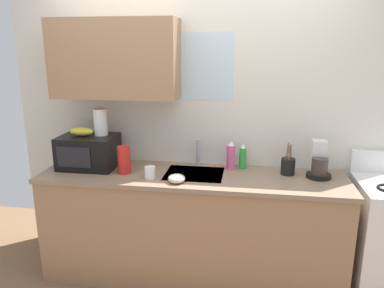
{
  "coord_description": "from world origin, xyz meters",
  "views": [
    {
      "loc": [
        0.43,
        -2.77,
        1.9
      ],
      "look_at": [
        0.0,
        0.0,
        1.15
      ],
      "focal_mm": 34.88,
      "sensor_mm": 36.0,
      "label": 1
    }
  ],
  "objects_px": {
    "dish_soap_bottle_green": "(243,157)",
    "paper_towel_roll": "(101,122)",
    "banana_bunch": "(82,132)",
    "small_bowl": "(177,178)",
    "microwave": "(89,152)",
    "coffee_maker": "(319,163)",
    "dish_soap_bottle_pink": "(231,156)",
    "cereal_canister": "(124,160)",
    "mug_white": "(150,172)",
    "utensil_crock": "(288,166)"
  },
  "relations": [
    {
      "from": "dish_soap_bottle_green",
      "to": "microwave",
      "type": "bearing_deg",
      "value": -172.66
    },
    {
      "from": "microwave",
      "to": "small_bowl",
      "type": "height_order",
      "value": "microwave"
    },
    {
      "from": "dish_soap_bottle_pink",
      "to": "cereal_canister",
      "type": "relative_size",
      "value": 1.07
    },
    {
      "from": "dish_soap_bottle_pink",
      "to": "cereal_canister",
      "type": "height_order",
      "value": "dish_soap_bottle_pink"
    },
    {
      "from": "banana_bunch",
      "to": "utensil_crock",
      "type": "relative_size",
      "value": 0.77
    },
    {
      "from": "coffee_maker",
      "to": "mug_white",
      "type": "relative_size",
      "value": 2.95
    },
    {
      "from": "coffee_maker",
      "to": "dish_soap_bottle_green",
      "type": "bearing_deg",
      "value": 169.95
    },
    {
      "from": "coffee_maker",
      "to": "paper_towel_roll",
      "type": "bearing_deg",
      "value": -179.73
    },
    {
      "from": "coffee_maker",
      "to": "dish_soap_bottle_pink",
      "type": "height_order",
      "value": "coffee_maker"
    },
    {
      "from": "cereal_canister",
      "to": "small_bowl",
      "type": "xyz_separation_m",
      "value": [
        0.46,
        -0.15,
        -0.08
      ]
    },
    {
      "from": "paper_towel_roll",
      "to": "utensil_crock",
      "type": "xyz_separation_m",
      "value": [
        1.53,
        0.02,
        -0.31
      ]
    },
    {
      "from": "paper_towel_roll",
      "to": "coffee_maker",
      "type": "distance_m",
      "value": 1.78
    },
    {
      "from": "dish_soap_bottle_pink",
      "to": "mug_white",
      "type": "height_order",
      "value": "dish_soap_bottle_pink"
    },
    {
      "from": "mug_white",
      "to": "utensil_crock",
      "type": "relative_size",
      "value": 0.37
    },
    {
      "from": "banana_bunch",
      "to": "small_bowl",
      "type": "xyz_separation_m",
      "value": [
        0.85,
        -0.25,
        -0.27
      ]
    },
    {
      "from": "dish_soap_bottle_pink",
      "to": "mug_white",
      "type": "xyz_separation_m",
      "value": [
        -0.6,
        -0.32,
        -0.06
      ]
    },
    {
      "from": "dish_soap_bottle_green",
      "to": "paper_towel_roll",
      "type": "bearing_deg",
      "value": -174.53
    },
    {
      "from": "microwave",
      "to": "coffee_maker",
      "type": "xyz_separation_m",
      "value": [
        1.86,
        0.06,
        -0.03
      ]
    },
    {
      "from": "microwave",
      "to": "banana_bunch",
      "type": "distance_m",
      "value": 0.18
    },
    {
      "from": "coffee_maker",
      "to": "mug_white",
      "type": "bearing_deg",
      "value": -169.08
    },
    {
      "from": "cereal_canister",
      "to": "utensil_crock",
      "type": "bearing_deg",
      "value": 7.48
    },
    {
      "from": "mug_white",
      "to": "coffee_maker",
      "type": "bearing_deg",
      "value": 10.92
    },
    {
      "from": "dish_soap_bottle_green",
      "to": "cereal_canister",
      "type": "relative_size",
      "value": 0.95
    },
    {
      "from": "microwave",
      "to": "banana_bunch",
      "type": "relative_size",
      "value": 2.3
    },
    {
      "from": "dish_soap_bottle_green",
      "to": "dish_soap_bottle_pink",
      "type": "bearing_deg",
      "value": -162.55
    },
    {
      "from": "banana_bunch",
      "to": "small_bowl",
      "type": "height_order",
      "value": "banana_bunch"
    },
    {
      "from": "paper_towel_roll",
      "to": "mug_white",
      "type": "bearing_deg",
      "value": -26.76
    },
    {
      "from": "paper_towel_roll",
      "to": "dish_soap_bottle_green",
      "type": "distance_m",
      "value": 1.21
    },
    {
      "from": "microwave",
      "to": "coffee_maker",
      "type": "relative_size",
      "value": 1.64
    },
    {
      "from": "coffee_maker",
      "to": "cereal_canister",
      "type": "relative_size",
      "value": 1.26
    },
    {
      "from": "dish_soap_bottle_green",
      "to": "small_bowl",
      "type": "height_order",
      "value": "dish_soap_bottle_green"
    },
    {
      "from": "banana_bunch",
      "to": "mug_white",
      "type": "xyz_separation_m",
      "value": [
        0.63,
        -0.19,
        -0.26
      ]
    },
    {
      "from": "paper_towel_roll",
      "to": "coffee_maker",
      "type": "relative_size",
      "value": 0.79
    },
    {
      "from": "dish_soap_bottle_pink",
      "to": "dish_soap_bottle_green",
      "type": "height_order",
      "value": "dish_soap_bottle_pink"
    },
    {
      "from": "dish_soap_bottle_pink",
      "to": "dish_soap_bottle_green",
      "type": "relative_size",
      "value": 1.12
    },
    {
      "from": "microwave",
      "to": "paper_towel_roll",
      "type": "relative_size",
      "value": 2.09
    },
    {
      "from": "dish_soap_bottle_pink",
      "to": "cereal_canister",
      "type": "distance_m",
      "value": 0.87
    },
    {
      "from": "dish_soap_bottle_pink",
      "to": "mug_white",
      "type": "bearing_deg",
      "value": -151.81
    },
    {
      "from": "microwave",
      "to": "dish_soap_bottle_pink",
      "type": "relative_size",
      "value": 1.94
    },
    {
      "from": "microwave",
      "to": "dish_soap_bottle_green",
      "type": "height_order",
      "value": "microwave"
    },
    {
      "from": "banana_bunch",
      "to": "mug_white",
      "type": "distance_m",
      "value": 0.7
    },
    {
      "from": "utensil_crock",
      "to": "paper_towel_roll",
      "type": "bearing_deg",
      "value": -179.26
    },
    {
      "from": "microwave",
      "to": "banana_bunch",
      "type": "bearing_deg",
      "value": 178.2
    },
    {
      "from": "cereal_canister",
      "to": "mug_white",
      "type": "height_order",
      "value": "cereal_canister"
    },
    {
      "from": "utensil_crock",
      "to": "small_bowl",
      "type": "relative_size",
      "value": 2.0
    },
    {
      "from": "microwave",
      "to": "dish_soap_bottle_pink",
      "type": "xyz_separation_m",
      "value": [
        1.18,
        0.13,
        -0.02
      ]
    },
    {
      "from": "dish_soap_bottle_pink",
      "to": "small_bowl",
      "type": "distance_m",
      "value": 0.54
    },
    {
      "from": "small_bowl",
      "to": "dish_soap_bottle_pink",
      "type": "bearing_deg",
      "value": 45.12
    },
    {
      "from": "mug_white",
      "to": "cereal_canister",
      "type": "bearing_deg",
      "value": 159.12
    },
    {
      "from": "dish_soap_bottle_pink",
      "to": "dish_soap_bottle_green",
      "type": "bearing_deg",
      "value": 17.45
    }
  ]
}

